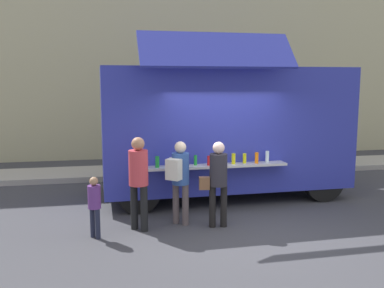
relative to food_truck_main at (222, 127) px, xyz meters
The scene contains 9 objects.
ground_plane 3.05m from the food_truck_main, 96.50° to the right, with size 60.00×60.00×0.00m, color #38383D.
curb_strip 5.04m from the food_truck_main, 146.81° to the left, with size 28.00×1.60×0.15m, color #9E998E.
building_behind 7.59m from the food_truck_main, 114.75° to the left, with size 32.00×2.40×8.19m, color tan.
food_truck_main is the anchor object (origin of this frame).
trash_bin 5.03m from the food_truck_main, 28.27° to the left, with size 0.60×0.60×0.96m, color #306437.
customer_front_ordering 2.47m from the food_truck_main, 107.08° to the right, with size 0.53×0.33×1.61m.
customer_mid_with_backpack 2.52m from the food_truck_main, 124.18° to the right, with size 0.48×0.51×1.59m.
customer_rear_waiting 3.10m from the food_truck_main, 134.67° to the right, with size 0.35×0.35×1.72m.
child_near_queue 3.92m from the food_truck_main, 140.35° to the right, with size 0.22×0.22×1.08m.
Camera 1 is at (-2.35, -7.16, 2.69)m, focal length 39.87 mm.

